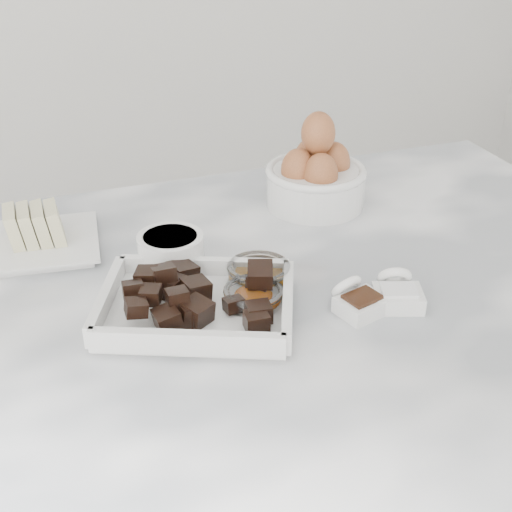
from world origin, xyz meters
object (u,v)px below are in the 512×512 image
Objects in this scene: sugar_ramekin at (171,252)px; chocolate_dish at (196,299)px; vanilla_spoon at (358,300)px; salt_spoon at (397,292)px; egg_bowl at (316,176)px; butter_plate at (38,235)px; honey_bowl at (259,276)px; zest_bowl at (254,299)px.

chocolate_dish is at bearing -88.88° from sugar_ramekin.
chocolate_dish is 0.20m from vanilla_spoon.
sugar_ramekin is 0.26m from vanilla_spoon.
salt_spoon is (0.05, -0.00, 0.00)m from vanilla_spoon.
egg_bowl is 0.31m from vanilla_spoon.
egg_bowl is (0.43, 0.01, 0.03)m from butter_plate.
salt_spoon reaches higher than honey_bowl.
vanilla_spoon is at bearing -42.25° from honey_bowl.
egg_bowl reaches higher than chocolate_dish.
butter_plate is 2.35× the size of zest_bowl.
chocolate_dish is at bearing 164.06° from vanilla_spoon.
butter_plate is at bearing -179.28° from egg_bowl.
salt_spoon is at bearing -12.82° from chocolate_dish.
chocolate_dish is at bearing 167.18° from salt_spoon.
sugar_ramekin reaches higher than vanilla_spoon.
egg_bowl is 0.33m from zest_bowl.
honey_bowl is at bearing -41.28° from sugar_ramekin.
egg_bowl is (0.26, 0.25, 0.03)m from chocolate_dish.
butter_plate reaches higher than chocolate_dish.
honey_bowl is (0.10, -0.08, -0.01)m from sugar_ramekin.
butter_plate reaches higher than sugar_ramekin.
sugar_ramekin is 1.04× the size of salt_spoon.
honey_bowl is 1.11× the size of zest_bowl.
chocolate_dish is at bearing -159.69° from honey_bowl.
sugar_ramekin is 0.30m from salt_spoon.
salt_spoon reaches higher than vanilla_spoon.
butter_plate is at bearing 144.22° from salt_spoon.
chocolate_dish is 0.10m from honey_bowl.
zest_bowl is (0.07, -0.01, -0.01)m from chocolate_dish.
egg_bowl is 1.88× the size of salt_spoon.
salt_spoon is (0.25, -0.17, -0.01)m from sugar_ramekin.
butter_plate is 1.09× the size of egg_bowl.
salt_spoon is at bearing -30.69° from honey_bowl.
sugar_ramekin is 0.13m from honey_bowl.
egg_bowl reaches higher than honey_bowl.
honey_bowl is 1.03× the size of vanilla_spoon.
egg_bowl is at bearing 86.10° from salt_spoon.
vanilla_spoon is (0.36, -0.29, -0.01)m from butter_plate.
egg_bowl is at bearing 25.56° from sugar_ramekin.
honey_bowl is at bearing 20.31° from chocolate_dish.
butter_plate is 0.43m from egg_bowl.
honey_bowl is at bearing 149.31° from salt_spoon.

